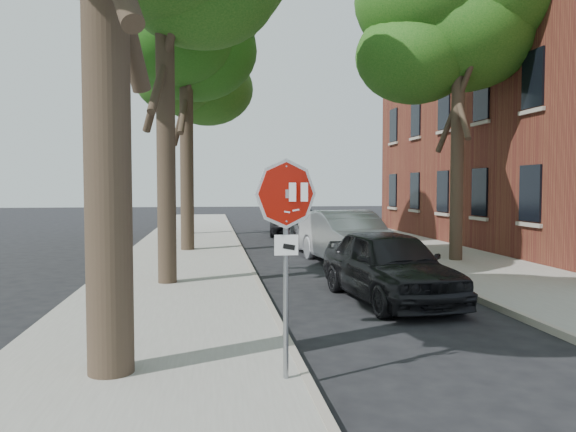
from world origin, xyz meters
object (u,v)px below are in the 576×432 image
object	(u,v)px
car_b	(347,238)
car_d	(296,220)
tree_right	(457,30)
stop_sign	(286,226)
car_c	(316,229)
tree_mid_b	(185,30)
tree_far	(185,86)
car_a	(389,265)

from	to	relation	value
car_b	car_d	size ratio (longest dim) A/B	0.93
tree_right	car_b	world-z (taller)	tree_right
car_d	tree_right	bearing A→B (deg)	-65.36
stop_sign	car_c	distance (m)	15.88
tree_mid_b	stop_sign	bearing A→B (deg)	-83.05
tree_far	car_b	distance (m)	13.66
tree_far	car_a	xyz separation A→B (m)	(4.84, -16.35, -6.46)
car_c	tree_right	bearing A→B (deg)	-53.98
car_c	car_d	bearing A→B (deg)	93.72
stop_sign	car_c	size ratio (longest dim) A/B	0.55
car_c	car_d	xyz separation A→B (m)	(0.00, 5.37, 0.05)
tree_mid_b	car_b	xyz separation A→B (m)	(5.02, -3.85, -7.17)
car_a	tree_far	bearing A→B (deg)	100.23
tree_far	car_c	xyz separation A→B (m)	(5.32, -5.66, -6.52)
car_b	car_c	size ratio (longest dim) A/B	1.05
stop_sign	car_d	size ratio (longest dim) A/B	0.49
car_b	car_c	world-z (taller)	car_b
tree_mid_b	tree_far	size ratio (longest dim) A/B	1.11
tree_mid_b	tree_right	world-z (taller)	tree_mid_b
tree_right	stop_sign	bearing A→B (deg)	-123.38
tree_far	car_a	distance (m)	18.24
car_b	tree_mid_b	bearing A→B (deg)	135.28
stop_sign	car_b	size ratio (longest dim) A/B	0.52
car_c	stop_sign	bearing A→B (deg)	-98.31
stop_sign	car_c	bearing A→B (deg)	77.97
tree_far	car_c	distance (m)	10.14
tree_far	car_d	distance (m)	8.38
car_b	car_c	xyz separation A→B (m)	(0.00, 5.19, -0.13)
stop_sign	tree_right	world-z (taller)	tree_right
tree_mid_b	car_c	size ratio (longest dim) A/B	2.17
car_a	car_c	distance (m)	10.71
car_d	car_b	bearing A→B (deg)	-82.86
tree_right	car_a	world-z (taller)	tree_right
stop_sign	tree_far	size ratio (longest dim) A/B	0.28
car_a	car_d	xyz separation A→B (m)	(0.48, 16.07, -0.01)
car_c	car_d	size ratio (longest dim) A/B	0.89
tree_mid_b	tree_right	bearing A→B (deg)	-25.52
car_a	tree_right	bearing A→B (deg)	47.97
car_a	car_b	world-z (taller)	car_b
tree_right	tree_mid_b	bearing A→B (deg)	154.48
tree_right	car_b	bearing A→B (deg)	177.32
stop_sign	car_b	world-z (taller)	stop_sign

